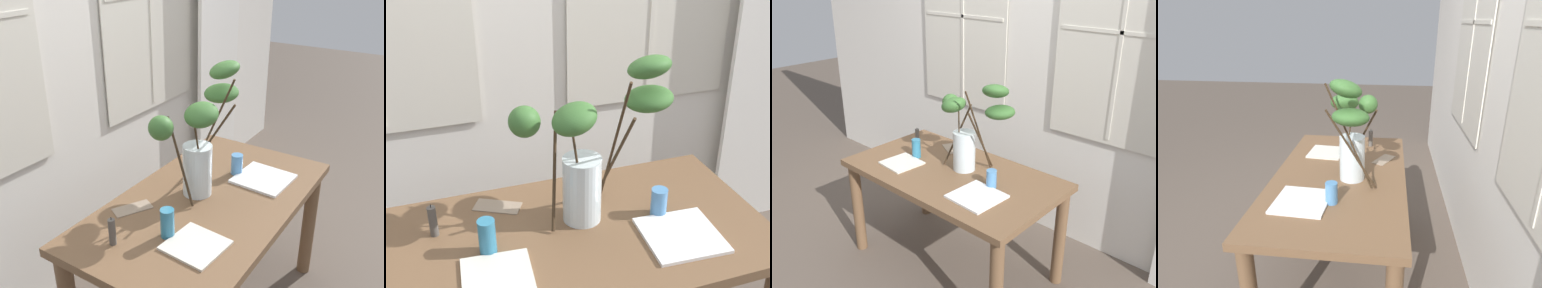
% 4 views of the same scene
% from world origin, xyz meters
% --- Properties ---
extents(ground, '(14.00, 14.00, 0.00)m').
position_xyz_m(ground, '(0.00, 0.00, 0.00)').
color(ground, brown).
extents(back_wall_with_windows, '(5.28, 0.14, 2.88)m').
position_xyz_m(back_wall_with_windows, '(-0.00, 0.90, 1.44)').
color(back_wall_with_windows, silver).
rests_on(back_wall_with_windows, ground).
extents(dining_table, '(1.41, 0.79, 0.74)m').
position_xyz_m(dining_table, '(0.00, 0.00, 0.62)').
color(dining_table, brown).
rests_on(dining_table, ground).
extents(vase_with_branches, '(0.64, 0.32, 0.65)m').
position_xyz_m(vase_with_branches, '(0.08, 0.08, 1.05)').
color(vase_with_branches, silver).
rests_on(vase_with_branches, dining_table).
extents(drinking_glass_blue_left, '(0.06, 0.06, 0.13)m').
position_xyz_m(drinking_glass_blue_left, '(-0.34, -0.01, 0.81)').
color(drinking_glass_blue_left, teal).
rests_on(drinking_glass_blue_left, dining_table).
extents(drinking_glass_blue_right, '(0.06, 0.06, 0.11)m').
position_xyz_m(drinking_glass_blue_right, '(0.32, 0.01, 0.80)').
color(drinking_glass_blue_right, '#4C84BC').
rests_on(drinking_glass_blue_right, dining_table).
extents(plate_square_left, '(0.25, 0.25, 0.01)m').
position_xyz_m(plate_square_left, '(-0.34, -0.15, 0.75)').
color(plate_square_left, silver).
rests_on(plate_square_left, dining_table).
extents(plate_square_right, '(0.29, 0.29, 0.01)m').
position_xyz_m(plate_square_right, '(0.34, -0.15, 0.75)').
color(plate_square_right, white).
rests_on(plate_square_right, dining_table).
extents(napkin_folded, '(0.20, 0.16, 0.00)m').
position_xyz_m(napkin_folded, '(-0.26, 0.26, 0.74)').
color(napkin_folded, gray).
rests_on(napkin_folded, dining_table).
extents(pillar_candle, '(0.03, 0.03, 0.13)m').
position_xyz_m(pillar_candle, '(-0.51, 0.16, 0.80)').
color(pillar_candle, '#514C47').
rests_on(pillar_candle, dining_table).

